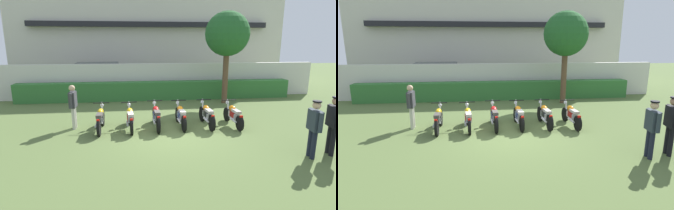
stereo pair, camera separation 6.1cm
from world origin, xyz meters
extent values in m
plane|color=#566B38|center=(0.00, 0.00, 0.00)|extent=(60.00, 60.00, 0.00)
cube|color=beige|center=(0.00, 14.21, 4.02)|extent=(20.16, 6.00, 8.04)
cube|color=black|center=(0.00, 10.96, 4.42)|extent=(16.93, 0.50, 0.36)
cube|color=silver|center=(0.00, 6.75, 0.99)|extent=(19.15, 0.30, 1.98)
cube|color=#337033|center=(0.00, 6.05, 0.51)|extent=(15.32, 0.70, 1.03)
cube|color=#9EA3A8|center=(-3.46, 8.98, 0.74)|extent=(4.59, 2.09, 1.00)
cube|color=#2D333D|center=(-3.66, 8.97, 1.57)|extent=(2.79, 1.84, 0.65)
cylinder|color=black|center=(-1.94, 9.99, 0.34)|extent=(0.69, 0.26, 0.68)
cylinder|color=black|center=(-1.84, 8.14, 0.34)|extent=(0.69, 0.26, 0.68)
cylinder|color=black|center=(-5.08, 9.82, 0.34)|extent=(0.69, 0.26, 0.68)
cylinder|color=black|center=(-4.98, 7.97, 0.34)|extent=(0.69, 0.26, 0.68)
cylinder|color=brown|center=(3.50, 4.79, 1.41)|extent=(0.29, 0.29, 2.82)
sphere|color=#235B28|center=(3.50, 4.79, 3.62)|extent=(2.28, 2.28, 2.28)
cylinder|color=black|center=(-2.55, 1.43, 0.31)|extent=(0.09, 0.62, 0.62)
cylinder|color=black|center=(-2.54, 0.20, 0.31)|extent=(0.09, 0.62, 0.62)
cube|color=silver|center=(-2.55, 0.76, 0.46)|extent=(0.20, 0.60, 0.22)
ellipsoid|color=yellow|center=(-2.55, 0.93, 0.69)|extent=(0.22, 0.44, 0.22)
cube|color=#4C4742|center=(-2.55, 0.53, 0.67)|extent=(0.20, 0.52, 0.10)
cube|color=red|center=(-2.54, 0.10, 0.59)|extent=(0.10, 0.08, 0.08)
cylinder|color=silver|center=(-2.55, 1.34, 0.63)|extent=(0.05, 0.23, 0.65)
cylinder|color=black|center=(-2.55, 1.25, 0.95)|extent=(0.60, 0.04, 0.04)
sphere|color=silver|center=(-2.55, 1.45, 0.81)|extent=(0.14, 0.14, 0.14)
cylinder|color=silver|center=(-2.67, 0.51, 0.33)|extent=(0.07, 0.55, 0.07)
cube|color=black|center=(-2.55, 0.71, 0.51)|extent=(0.24, 0.36, 0.20)
cylinder|color=black|center=(-1.52, 1.47, 0.30)|extent=(0.14, 0.60, 0.60)
cylinder|color=black|center=(-1.42, 0.20, 0.30)|extent=(0.14, 0.60, 0.60)
cube|color=silver|center=(-1.46, 0.78, 0.45)|extent=(0.25, 0.61, 0.22)
ellipsoid|color=yellow|center=(-1.48, 0.95, 0.68)|extent=(0.25, 0.46, 0.22)
cube|color=beige|center=(-1.45, 0.55, 0.66)|extent=(0.24, 0.53, 0.10)
cube|color=red|center=(-1.41, 0.10, 0.58)|extent=(0.11, 0.09, 0.08)
cylinder|color=silver|center=(-1.51, 1.38, 0.62)|extent=(0.07, 0.23, 0.65)
cylinder|color=black|center=(-1.51, 1.29, 0.94)|extent=(0.60, 0.08, 0.04)
sphere|color=silver|center=(-1.52, 1.49, 0.80)|extent=(0.14, 0.14, 0.14)
cylinder|color=silver|center=(-1.56, 0.53, 0.32)|extent=(0.11, 0.55, 0.07)
cube|color=#A51414|center=(-1.46, 0.73, 0.50)|extent=(0.27, 0.38, 0.20)
cylinder|color=black|center=(-0.51, 1.54, 0.32)|extent=(0.12, 0.64, 0.64)
cylinder|color=black|center=(-0.46, 0.26, 0.32)|extent=(0.12, 0.64, 0.64)
cube|color=silver|center=(-0.49, 0.85, 0.47)|extent=(0.22, 0.61, 0.22)
ellipsoid|color=red|center=(-0.49, 1.02, 0.70)|extent=(0.24, 0.45, 0.22)
cube|color=#4C4742|center=(-0.48, 0.62, 0.68)|extent=(0.22, 0.53, 0.10)
cube|color=red|center=(-0.46, 0.16, 0.60)|extent=(0.10, 0.08, 0.08)
cylinder|color=silver|center=(-0.51, 1.45, 0.64)|extent=(0.06, 0.23, 0.65)
cylinder|color=black|center=(-0.51, 1.36, 0.96)|extent=(0.60, 0.06, 0.04)
sphere|color=silver|center=(-0.51, 1.56, 0.82)|extent=(0.14, 0.14, 0.14)
cylinder|color=silver|center=(-0.59, 0.60, 0.34)|extent=(0.09, 0.55, 0.07)
cube|color=navy|center=(-0.48, 0.80, 0.52)|extent=(0.25, 0.37, 0.20)
cylinder|color=black|center=(0.45, 1.60, 0.30)|extent=(0.11, 0.59, 0.59)
cylinder|color=black|center=(0.48, 0.31, 0.30)|extent=(0.11, 0.59, 0.59)
cube|color=silver|center=(0.46, 0.90, 0.45)|extent=(0.22, 0.60, 0.22)
ellipsoid|color=orange|center=(0.46, 1.07, 0.68)|extent=(0.23, 0.45, 0.22)
cube|color=beige|center=(0.47, 0.67, 0.66)|extent=(0.21, 0.52, 0.10)
cube|color=red|center=(0.48, 0.21, 0.58)|extent=(0.10, 0.08, 0.08)
cylinder|color=silver|center=(0.45, 1.51, 0.62)|extent=(0.06, 0.23, 0.65)
cylinder|color=black|center=(0.45, 1.42, 0.94)|extent=(0.60, 0.05, 0.04)
sphere|color=silver|center=(0.45, 1.62, 0.80)|extent=(0.14, 0.14, 0.14)
cylinder|color=silver|center=(0.35, 0.65, 0.32)|extent=(0.08, 0.55, 0.07)
cube|color=navy|center=(0.47, 0.85, 0.50)|extent=(0.25, 0.37, 0.20)
cylinder|color=black|center=(1.46, 1.54, 0.31)|extent=(0.11, 0.62, 0.62)
cylinder|color=black|center=(1.51, 0.26, 0.31)|extent=(0.11, 0.62, 0.62)
cube|color=silver|center=(1.49, 0.85, 0.46)|extent=(0.22, 0.61, 0.22)
ellipsoid|color=orange|center=(1.48, 1.02, 0.69)|extent=(0.24, 0.45, 0.22)
cube|color=#B2ADA3|center=(1.50, 0.62, 0.67)|extent=(0.22, 0.53, 0.10)
cube|color=red|center=(1.51, 0.16, 0.59)|extent=(0.10, 0.08, 0.08)
cylinder|color=silver|center=(1.46, 1.45, 0.63)|extent=(0.06, 0.23, 0.65)
cylinder|color=black|center=(1.47, 1.36, 0.95)|extent=(0.60, 0.06, 0.04)
sphere|color=silver|center=(1.46, 1.56, 0.81)|extent=(0.14, 0.14, 0.14)
cylinder|color=silver|center=(1.38, 0.59, 0.33)|extent=(0.09, 0.55, 0.07)
cube|color=black|center=(1.49, 0.80, 0.51)|extent=(0.25, 0.37, 0.20)
cylinder|color=black|center=(2.49, 1.43, 0.29)|extent=(0.11, 0.58, 0.58)
cylinder|color=black|center=(2.54, 0.16, 0.29)|extent=(0.11, 0.58, 0.58)
cube|color=silver|center=(2.51, 0.75, 0.44)|extent=(0.22, 0.61, 0.22)
ellipsoid|color=orange|center=(2.51, 0.92, 0.67)|extent=(0.24, 0.45, 0.22)
cube|color=#B2ADA3|center=(2.52, 0.52, 0.65)|extent=(0.22, 0.53, 0.10)
cube|color=red|center=(2.54, 0.06, 0.57)|extent=(0.10, 0.08, 0.08)
cylinder|color=silver|center=(2.49, 1.34, 0.61)|extent=(0.06, 0.23, 0.65)
cylinder|color=black|center=(2.49, 1.25, 0.93)|extent=(0.60, 0.06, 0.04)
sphere|color=silver|center=(2.49, 1.45, 0.79)|extent=(0.14, 0.14, 0.14)
cylinder|color=silver|center=(2.40, 0.49, 0.31)|extent=(0.09, 0.55, 0.07)
cube|color=#A51414|center=(2.52, 0.70, 0.49)|extent=(0.25, 0.37, 0.20)
cylinder|color=beige|center=(-3.57, 1.30, 0.41)|extent=(0.13, 0.13, 0.83)
cylinder|color=beige|center=(-3.57, 1.09, 0.41)|extent=(0.13, 0.13, 0.83)
cube|color=#38383D|center=(-3.57, 1.20, 1.12)|extent=(0.22, 0.48, 0.58)
cylinder|color=#38383D|center=(-3.57, 1.49, 1.13)|extent=(0.09, 0.09, 0.56)
cylinder|color=#38383D|center=(-3.57, 0.91, 1.13)|extent=(0.09, 0.09, 0.56)
sphere|color=tan|center=(-3.57, 1.20, 1.55)|extent=(0.22, 0.22, 0.22)
cylinder|color=black|center=(3.64, -2.44, 0.40)|extent=(0.13, 0.13, 0.81)
cylinder|color=black|center=(3.67, -2.23, 0.40)|extent=(0.13, 0.13, 0.81)
cube|color=#28333D|center=(3.66, -2.34, 1.10)|extent=(0.29, 0.50, 0.57)
cylinder|color=#28333D|center=(3.61, -2.62, 1.11)|extent=(0.09, 0.09, 0.54)
cylinder|color=#28333D|center=(3.70, -2.06, 1.11)|extent=(0.09, 0.09, 0.54)
sphere|color=tan|center=(3.66, -2.34, 1.52)|extent=(0.22, 0.22, 0.22)
cylinder|color=black|center=(3.66, -2.34, 1.63)|extent=(0.23, 0.23, 0.04)
cylinder|color=black|center=(4.32, -2.32, 0.42)|extent=(0.13, 0.13, 0.84)
cylinder|color=black|center=(4.36, -2.10, 0.42)|extent=(0.13, 0.13, 0.84)
cube|color=black|center=(4.34, -2.21, 1.14)|extent=(0.31, 0.53, 0.60)
cylinder|color=black|center=(4.40, -1.92, 1.16)|extent=(0.09, 0.09, 0.57)
camera|label=1|loc=(-1.23, -8.89, 3.21)|focal=28.63mm
camera|label=2|loc=(-1.17, -8.89, 3.21)|focal=28.63mm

